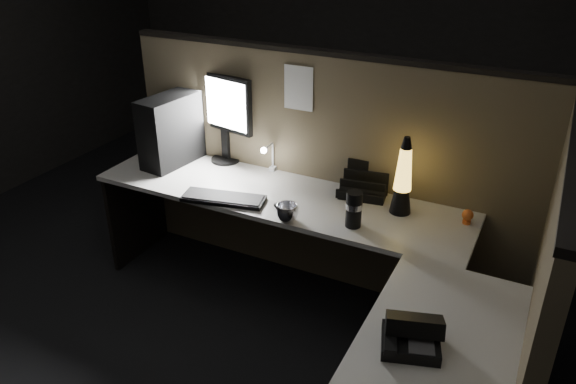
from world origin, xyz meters
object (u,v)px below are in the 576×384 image
at_px(monitor, 224,110).
at_px(lava_lamp, 403,182).
at_px(desk_phone, 411,335).
at_px(pc_tower, 171,130).
at_px(keyboard, 224,198).

height_order(monitor, lava_lamp, monitor).
relative_size(monitor, lava_lamp, 1.30).
xyz_separation_m(monitor, desk_phone, (1.60, -1.21, -0.30)).
relative_size(pc_tower, desk_phone, 1.71).
bearing_deg(monitor, lava_lamp, 2.98).
height_order(pc_tower, lava_lamp, pc_tower).
xyz_separation_m(pc_tower, lava_lamp, (1.55, 0.01, -0.04)).
height_order(lava_lamp, desk_phone, lava_lamp).
bearing_deg(pc_tower, monitor, 40.51).
relative_size(pc_tower, monitor, 0.78).
xyz_separation_m(pc_tower, monitor, (0.29, 0.19, 0.12)).
bearing_deg(keyboard, pc_tower, 139.22).
distance_m(pc_tower, lava_lamp, 1.55).
bearing_deg(lava_lamp, desk_phone, -71.48).
xyz_separation_m(monitor, lava_lamp, (1.26, -0.18, -0.17)).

